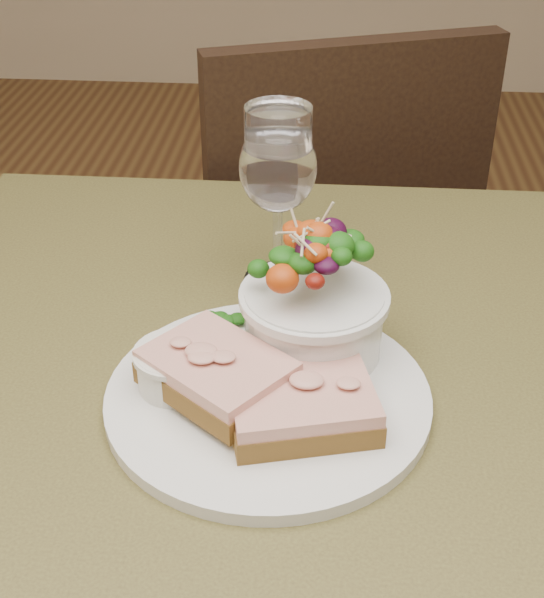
# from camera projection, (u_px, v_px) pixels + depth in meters

# --- Properties ---
(cafe_table) EXTENTS (0.80, 0.80, 0.75)m
(cafe_table) POSITION_uv_depth(u_px,v_px,m) (285.00, 461.00, 0.79)
(cafe_table) COLOR #3F371B
(cafe_table) RESTS_ON ground
(chair_far) EXTENTS (0.54, 0.54, 0.90)m
(chair_far) POSITION_uv_depth(u_px,v_px,m) (308.00, 342.00, 1.55)
(chair_far) COLOR black
(chair_far) RESTS_ON ground
(dinner_plate) EXTENTS (0.27, 0.27, 0.01)m
(dinner_plate) POSITION_uv_depth(u_px,v_px,m) (268.00, 397.00, 0.70)
(dinner_plate) COLOR white
(dinner_plate) RESTS_ON cafe_table
(sandwich_front) EXTENTS (0.13, 0.11, 0.03)m
(sandwich_front) POSITION_uv_depth(u_px,v_px,m) (302.00, 406.00, 0.66)
(sandwich_front) COLOR #513515
(sandwich_front) RESTS_ON dinner_plate
(sandwich_back) EXTENTS (0.14, 0.14, 0.03)m
(sandwich_back) POSITION_uv_depth(u_px,v_px,m) (217.00, 373.00, 0.68)
(sandwich_back) COLOR #513515
(sandwich_back) RESTS_ON dinner_plate
(ramekin) EXTENTS (0.07, 0.07, 0.04)m
(ramekin) POSITION_uv_depth(u_px,v_px,m) (176.00, 366.00, 0.70)
(ramekin) COLOR silver
(ramekin) RESTS_ON dinner_plate
(salad_bowl) EXTENTS (0.12, 0.12, 0.13)m
(salad_bowl) POSITION_uv_depth(u_px,v_px,m) (314.00, 294.00, 0.72)
(salad_bowl) COLOR white
(salad_bowl) RESTS_ON dinner_plate
(garnish) EXTENTS (0.05, 0.04, 0.02)m
(garnish) POSITION_uv_depth(u_px,v_px,m) (213.00, 327.00, 0.76)
(garnish) COLOR #10380A
(garnish) RESTS_ON dinner_plate
(wine_glass) EXTENTS (0.08, 0.08, 0.18)m
(wine_glass) POSITION_uv_depth(u_px,v_px,m) (278.00, 173.00, 0.80)
(wine_glass) COLOR white
(wine_glass) RESTS_ON cafe_table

